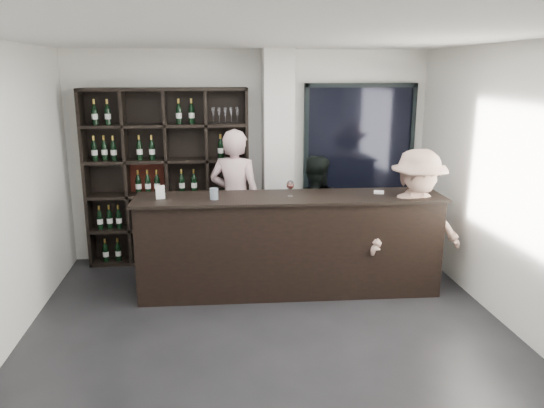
{
  "coord_description": "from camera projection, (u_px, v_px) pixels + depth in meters",
  "views": [
    {
      "loc": [
        -0.53,
        -4.65,
        2.62
      ],
      "look_at": [
        0.12,
        1.1,
        1.16
      ],
      "focal_mm": 35.0,
      "sensor_mm": 36.0,
      "label": 1
    }
  ],
  "objects": [
    {
      "name": "floor",
      "position": [
        272.0,
        347.0,
        5.18
      ],
      "size": [
        5.0,
        5.5,
        0.01
      ],
      "primitive_type": "cube",
      "color": "black",
      "rests_on": "ground"
    },
    {
      "name": "wine_shelf",
      "position": [
        168.0,
        177.0,
        7.23
      ],
      "size": [
        2.2,
        0.35,
        2.4
      ],
      "primitive_type": null,
      "color": "black",
      "rests_on": "floor"
    },
    {
      "name": "structural_column",
      "position": [
        278.0,
        158.0,
        7.24
      ],
      "size": [
        0.4,
        0.4,
        2.9
      ],
      "primitive_type": "cube",
      "color": "silver",
      "rests_on": "floor"
    },
    {
      "name": "glass_panel",
      "position": [
        359.0,
        158.0,
        7.6
      ],
      "size": [
        1.6,
        0.08,
        2.1
      ],
      "color": "black",
      "rests_on": "floor"
    },
    {
      "name": "tasting_counter",
      "position": [
        289.0,
        244.0,
        6.33
      ],
      "size": [
        3.61,
        0.74,
        1.19
      ],
      "rotation": [
        0.0,
        0.0,
        -0.03
      ],
      "color": "black",
      "rests_on": "floor"
    },
    {
      "name": "taster_pink",
      "position": [
        235.0,
        200.0,
        7.03
      ],
      "size": [
        0.8,
        0.66,
        1.89
      ],
      "primitive_type": "imported",
      "rotation": [
        0.0,
        0.0,
        2.79
      ],
      "color": "beige",
      "rests_on": "floor"
    },
    {
      "name": "taster_black",
      "position": [
        313.0,
        216.0,
        6.85
      ],
      "size": [
        0.86,
        0.72,
        1.58
      ],
      "primitive_type": "imported",
      "rotation": [
        0.0,
        0.0,
        2.98
      ],
      "color": "black",
      "rests_on": "floor"
    },
    {
      "name": "customer",
      "position": [
        416.0,
        224.0,
        6.17
      ],
      "size": [
        1.21,
        0.79,
        1.76
      ],
      "primitive_type": "imported",
      "rotation": [
        0.0,
        0.0,
        0.13
      ],
      "color": "tan",
      "rests_on": "floor"
    },
    {
      "name": "wine_glass",
      "position": [
        290.0,
        188.0,
        6.14
      ],
      "size": [
        0.09,
        0.09,
        0.21
      ],
      "primitive_type": null,
      "rotation": [
        0.0,
        0.0,
        -0.03
      ],
      "color": "white",
      "rests_on": "tasting_counter"
    },
    {
      "name": "spit_cup",
      "position": [
        214.0,
        194.0,
        6.02
      ],
      "size": [
        0.1,
        0.1,
        0.13
      ],
      "primitive_type": "cylinder",
      "rotation": [
        0.0,
        0.0,
        0.08
      ],
      "color": "silver",
      "rests_on": "tasting_counter"
    },
    {
      "name": "napkin_stack",
      "position": [
        379.0,
        192.0,
        6.35
      ],
      "size": [
        0.15,
        0.15,
        0.02
      ],
      "primitive_type": "cube",
      "rotation": [
        0.0,
        0.0,
        -0.32
      ],
      "color": "white",
      "rests_on": "tasting_counter"
    },
    {
      "name": "card_stand",
      "position": [
        160.0,
        192.0,
        6.05
      ],
      "size": [
        0.11,
        0.06,
        0.15
      ],
      "primitive_type": "cube",
      "rotation": [
        0.0,
        0.0,
        0.15
      ],
      "color": "white",
      "rests_on": "tasting_counter"
    }
  ]
}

